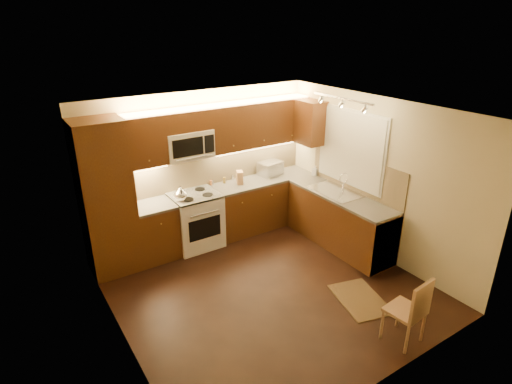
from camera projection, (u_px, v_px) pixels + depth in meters
floor at (268, 288)px, 5.93m from camera, size 4.00×4.00×0.01m
ceiling at (271, 112)px, 4.98m from camera, size 4.00×4.00×0.01m
wall_back at (201, 166)px, 7.00m from camera, size 4.00×0.01×2.50m
wall_front at (392, 283)px, 3.91m from camera, size 4.00×0.01×2.50m
wall_left at (115, 251)px, 4.44m from camera, size 0.01×4.00×2.50m
wall_right at (376, 178)px, 6.47m from camera, size 0.01×4.00×2.50m
pantry at (106, 199)px, 5.97m from camera, size 0.70×0.60×2.30m
base_cab_back_left at (155, 232)px, 6.58m from camera, size 0.62×0.60×0.86m
counter_back_left at (153, 206)px, 6.41m from camera, size 0.62×0.60×0.04m
base_cab_back_right at (262, 203)px, 7.61m from camera, size 1.92×0.60×0.86m
counter_back_right at (263, 180)px, 7.44m from camera, size 1.92×0.60×0.04m
base_cab_right at (339, 221)px, 6.94m from camera, size 0.60×2.00×0.86m
counter_right at (341, 196)px, 6.76m from camera, size 0.60×2.00×0.04m
dishwasher at (371, 238)px, 6.40m from camera, size 0.58×0.60×0.84m
backsplash_back at (220, 165)px, 7.19m from camera, size 3.30×0.02×0.60m
backsplash_right at (356, 174)px, 6.79m from camera, size 0.02×2.00×0.60m
upper_cab_back_left at (143, 141)px, 6.13m from camera, size 0.62×0.35×0.75m
upper_cab_back_right at (259, 123)px, 7.15m from camera, size 1.92×0.35×0.75m
upper_cab_bridge at (186, 120)px, 6.39m from camera, size 0.76×0.35×0.31m
upper_cab_right_corner at (310, 122)px, 7.22m from camera, size 0.35×0.50×0.75m
stove at (196, 220)px, 6.90m from camera, size 0.76×0.65×0.92m
microwave at (188, 144)px, 6.52m from camera, size 0.76×0.38×0.44m
window_frame at (351, 148)px, 6.75m from camera, size 0.03×1.44×1.24m
window_blinds at (350, 148)px, 6.74m from camera, size 0.02×1.36×1.16m
sink at (335, 188)px, 6.84m from camera, size 0.52×0.86×0.15m
faucet at (344, 181)px, 6.91m from camera, size 0.20×0.04×0.30m
track_light_bar at (342, 98)px, 6.08m from camera, size 0.04×1.20×0.03m
kettle at (181, 193)px, 6.45m from camera, size 0.25×0.25×0.24m
toaster_oven at (270, 168)px, 7.59m from camera, size 0.45×0.36×0.24m
knife_block at (240, 177)px, 7.18m from camera, size 0.16×0.19×0.22m
spice_jar_a at (212, 182)px, 7.16m from camera, size 0.05×0.05×0.08m
spice_jar_b at (224, 180)px, 7.23m from camera, size 0.05×0.05×0.10m
spice_jar_c at (232, 178)px, 7.36m from camera, size 0.06×0.06×0.09m
spice_jar_d at (211, 183)px, 7.14m from camera, size 0.06×0.06×0.08m
soap_bottle at (315, 170)px, 7.57m from camera, size 0.11×0.11×0.18m
rug at (360, 299)px, 5.69m from camera, size 0.76×0.96×0.01m
dining_chair at (405, 309)px, 4.83m from camera, size 0.42×0.42×0.87m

